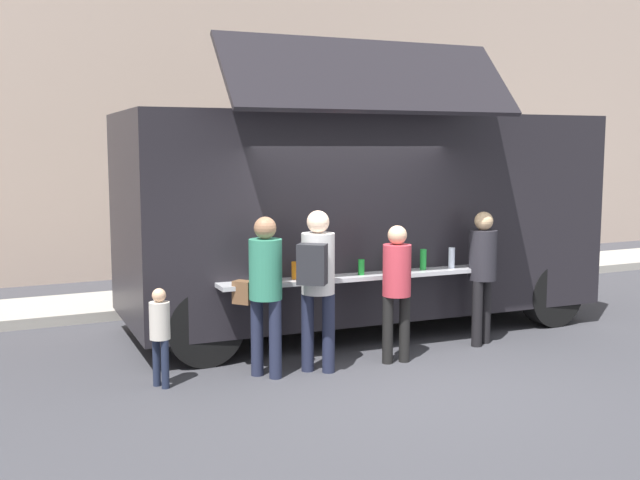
% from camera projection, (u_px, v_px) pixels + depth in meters
% --- Properties ---
extents(ground_plane, '(60.00, 60.00, 0.00)m').
position_uv_depth(ground_plane, '(399.00, 376.00, 8.31)').
color(ground_plane, '#38383D').
extents(curb_strip, '(28.00, 1.60, 0.15)m').
position_uv_depth(curb_strip, '(36.00, 312.00, 11.23)').
color(curb_strip, '#9E998E').
rests_on(curb_strip, ground).
extents(building_behind, '(32.00, 2.40, 8.22)m').
position_uv_depth(building_behind, '(61.00, 62.00, 14.65)').
color(building_behind, '#B79F8D').
rests_on(building_behind, ground).
extents(food_truck_main, '(6.47, 3.41, 3.74)m').
position_uv_depth(food_truck_main, '(360.00, 213.00, 10.44)').
color(food_truck_main, black).
rests_on(food_truck_main, ground).
extents(trash_bin, '(0.60, 0.60, 0.87)m').
position_uv_depth(trash_bin, '(487.00, 256.00, 14.41)').
color(trash_bin, '#2F6539').
rests_on(trash_bin, ground).
extents(customer_front_ordering, '(0.33, 0.33, 1.60)m').
position_uv_depth(customer_front_ordering, '(397.00, 281.00, 8.73)').
color(customer_front_ordering, black).
rests_on(customer_front_ordering, ground).
extents(customer_mid_with_backpack, '(0.54, 0.57, 1.80)m').
position_uv_depth(customer_mid_with_backpack, '(317.00, 275.00, 8.31)').
color(customer_mid_with_backpack, '#1F243A').
rests_on(customer_mid_with_backpack, ground).
extents(customer_rear_waiting, '(0.47, 0.53, 1.75)m').
position_uv_depth(customer_rear_waiting, '(264.00, 283.00, 8.18)').
color(customer_rear_waiting, '#20243B').
rests_on(customer_rear_waiting, ground).
extents(customer_extra_browsing, '(0.34, 0.34, 1.69)m').
position_uv_depth(customer_extra_browsing, '(483.00, 266.00, 9.53)').
color(customer_extra_browsing, black).
rests_on(customer_extra_browsing, ground).
extents(child_near_queue, '(0.21, 0.21, 1.05)m').
position_uv_depth(child_near_queue, '(160.00, 328.00, 7.86)').
color(child_near_queue, '#1C2439').
rests_on(child_near_queue, ground).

